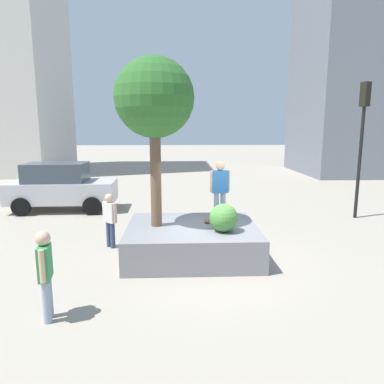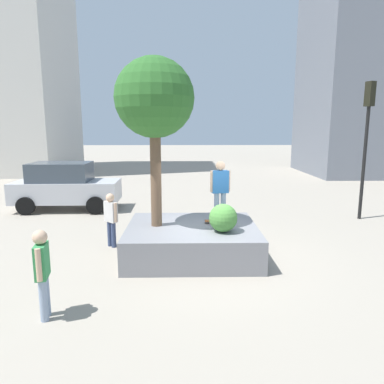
{
  "view_description": "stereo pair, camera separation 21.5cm",
  "coord_description": "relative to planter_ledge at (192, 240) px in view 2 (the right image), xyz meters",
  "views": [
    {
      "loc": [
        -0.91,
        -8.67,
        3.35
      ],
      "look_at": [
        -0.54,
        0.3,
        1.71
      ],
      "focal_mm": 33.1,
      "sensor_mm": 36.0,
      "label": 1
    },
    {
      "loc": [
        -0.7,
        -8.67,
        3.35
      ],
      "look_at": [
        -0.54,
        0.3,
        1.71
      ],
      "focal_mm": 33.1,
      "sensor_mm": 36.0,
      "label": 2
    }
  ],
  "objects": [
    {
      "name": "traffic_light_corner",
      "position": [
        6.32,
        3.71,
        2.93
      ],
      "size": [
        0.37,
        0.34,
        4.93
      ],
      "color": "black",
      "rests_on": "ground"
    },
    {
      "name": "ground_plane",
      "position": [
        0.54,
        -0.3,
        -0.4
      ],
      "size": [
        120.0,
        120.0,
        0.0
      ],
      "primitive_type": "plane",
      "color": "#9E9384"
    },
    {
      "name": "skateboarder",
      "position": [
        0.75,
        0.22,
        1.4
      ],
      "size": [
        0.54,
        0.25,
        1.61
      ],
      "color": "#8C9EB7",
      "rests_on": "skateboard"
    },
    {
      "name": "boxwood_shrub",
      "position": [
        0.76,
        -0.55,
        0.75
      ],
      "size": [
        0.7,
        0.7,
        0.7
      ],
      "primitive_type": "sphere",
      "color": "#4C8C3D",
      "rests_on": "planter_ledge"
    },
    {
      "name": "brick_midrise",
      "position": [
        12.54,
        17.0,
        9.6
      ],
      "size": [
        7.5,
        7.81,
        20.01
      ],
      "primitive_type": "cube",
      "color": "slate",
      "rests_on": "ground"
    },
    {
      "name": "bystander_watching",
      "position": [
        -2.66,
        -3.12,
        0.54
      ],
      "size": [
        0.26,
        0.54,
        1.63
      ],
      "color": "#8C9EB7",
      "rests_on": "ground"
    },
    {
      "name": "plaza_tree",
      "position": [
        -0.93,
        0.05,
        3.62
      ],
      "size": [
        1.99,
        1.99,
        4.26
      ],
      "color": "brown",
      "rests_on": "planter_ledge"
    },
    {
      "name": "skateboard",
      "position": [
        0.75,
        0.22,
        0.46
      ],
      "size": [
        0.81,
        0.24,
        0.07
      ],
      "color": "brown",
      "rests_on": "planter_ledge"
    },
    {
      "name": "passerby_with_bag",
      "position": [
        -2.27,
        0.72,
        0.49
      ],
      "size": [
        0.42,
        0.41,
        1.54
      ],
      "color": "navy",
      "rests_on": "ground"
    },
    {
      "name": "planter_ledge",
      "position": [
        0.0,
        0.0,
        0.0
      ],
      "size": [
        3.39,
        2.87,
        0.81
      ],
      "primitive_type": "cube",
      "color": "gray",
      "rests_on": "ground"
    },
    {
      "name": "sedan_parked",
      "position": [
        -5.1,
        5.4,
        0.59
      ],
      "size": [
        4.23,
        2.04,
        1.95
      ],
      "color": "#B7B7BC",
      "rests_on": "ground"
    }
  ]
}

